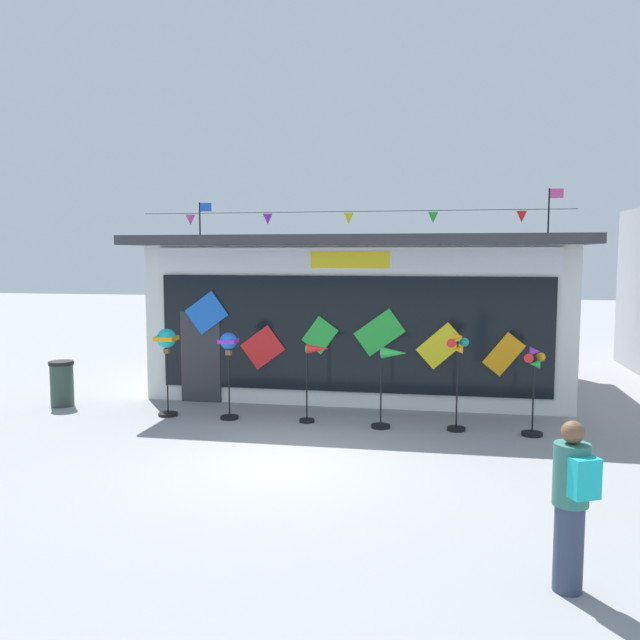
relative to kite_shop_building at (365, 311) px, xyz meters
The scene contains 10 objects.
ground_plane 6.82m from the kite_shop_building, 94.52° to the right, with size 80.00×80.00×0.00m, color gray.
kite_shop_building is the anchor object (origin of this frame).
wind_spinner_far_left 5.42m from the kite_shop_building, 130.62° to the right, with size 0.40×0.40×1.77m.
wind_spinner_left 4.71m from the kite_shop_building, 118.14° to the right, with size 0.36×0.36×1.73m.
wind_spinner_center_left 4.20m from the kite_shop_building, 97.02° to the right, with size 0.59×0.29×1.54m.
wind_spinner_center_right 4.44m from the kite_shop_building, 77.28° to the right, with size 0.65×0.36×1.54m.
wind_spinner_right 4.80m from the kite_shop_building, 62.58° to the right, with size 0.40×0.34×1.85m.
wind_spinner_far_right 5.65m from the kite_shop_building, 50.76° to the right, with size 0.39×0.38×1.62m.
person_near_camera 10.50m from the kite_shop_building, 72.56° to the right, with size 0.40×0.48×1.68m.
trash_bin 7.26m from the kite_shop_building, 148.85° to the right, with size 0.52×0.52×0.97m.
Camera 1 is at (2.39, -9.83, 3.24)m, focal length 36.95 mm.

